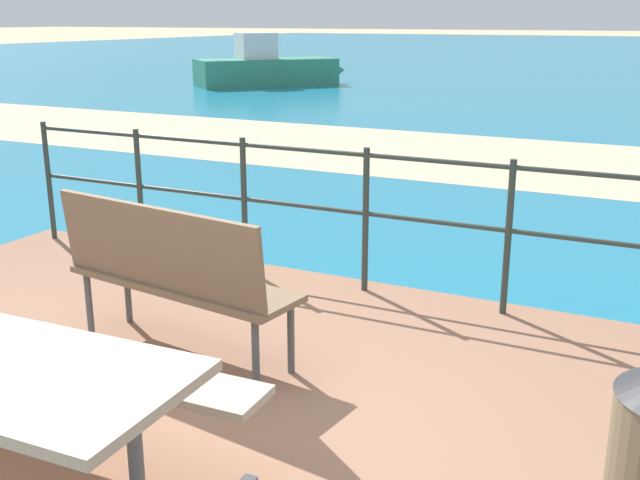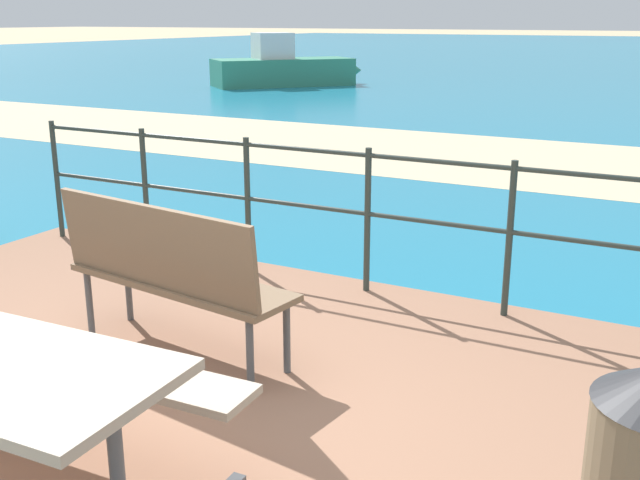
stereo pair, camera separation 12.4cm
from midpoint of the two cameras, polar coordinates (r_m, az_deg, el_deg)
name	(u,v)px [view 2 (the right image)]	position (r m, az deg, el deg)	size (l,w,h in m)	color
ground_plane	(138,470)	(3.56, -12.55, -16.58)	(240.00, 240.00, 0.00)	tan
patio_paving	(137,464)	(3.55, -12.59, -16.17)	(6.40, 5.20, 0.06)	#996B51
beach_strip	(545,163)	(10.88, 16.91, 5.60)	(54.00, 3.89, 0.01)	beige
park_bench	(168,268)	(4.22, -10.54, -2.06)	(1.48, 0.61, 0.91)	#7A6047
railing_fence	(368,204)	(5.20, 4.29, 2.70)	(5.94, 0.04, 1.02)	#2D3833
boat_far	(285,69)	(22.40, -2.51, 12.77)	(3.74, 4.08, 1.49)	#338466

